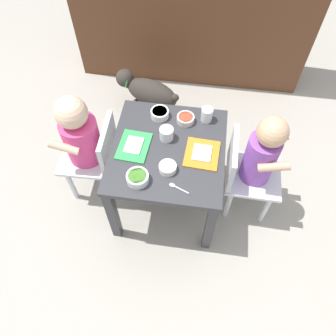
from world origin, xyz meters
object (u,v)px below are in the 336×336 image
Objects in this scene: water_cup_left at (207,115)px; spoon_by_left_tray at (177,187)px; dog at (148,91)px; seated_child_left at (83,138)px; cereal_bowl_left_side at (168,167)px; water_cup_right at (166,134)px; food_tray_left at (134,146)px; veggie_bowl_far at (138,178)px; food_tray_right at (202,154)px; cereal_bowl_right_side at (160,113)px; seated_child_right at (258,158)px; veggie_bowl_near at (186,119)px; dining_table at (168,159)px.

spoon_by_left_tray is at bearing -102.79° from water_cup_left.
dog is at bearing 108.86° from spoon_by_left_tray.
cereal_bowl_left_side is (0.45, -0.15, 0.05)m from seated_child_left.
water_cup_right is 0.85× the size of cereal_bowl_left_side.
food_tray_left is 1.93× the size of veggie_bowl_far.
cereal_bowl_right_side reaches higher than food_tray_right.
food_tray_left is at bearing -175.89° from seated_child_right.
dog is at bearing 121.13° from veggie_bowl_near.
cereal_bowl_right_side is 0.40m from veggie_bowl_far.
water_cup_right is at bearing 99.98° from cereal_bowl_left_side.
cereal_bowl_left_side is at bearing -143.50° from food_tray_right.
dining_table is at bearing 61.27° from veggie_bowl_far.
dog is 6.76× the size of water_cup_right.
dining_table is at bearing -108.60° from veggie_bowl_near.
veggie_bowl_far is at bearing -109.23° from water_cup_right.
veggie_bowl_far is at bearing 175.57° from spoon_by_left_tray.
cereal_bowl_left_side is at bearing -74.89° from cereal_bowl_right_side.
water_cup_right is 0.71× the size of spoon_by_left_tray.
food_tray_right is 0.18m from cereal_bowl_left_side.
veggie_bowl_near is at bearing 91.09° from spoon_by_left_tray.
cereal_bowl_right_side is (-0.05, 0.14, -0.01)m from water_cup_right.
veggie_bowl_near is 0.31m from cereal_bowl_left_side.
seated_child_left is 0.72m from dog.
spoon_by_left_tray is at bearing -115.09° from food_tray_right.
food_tray_left is at bearing -145.76° from water_cup_left.
dog is 0.75m from food_tray_left.
food_tray_right is at bearing -42.44° from cereal_bowl_right_side.
spoon_by_left_tray is (0.30, -0.89, 0.28)m from dog.
water_cup_left is 0.90× the size of cereal_bowl_left_side.
food_tray_left is 2.39× the size of cereal_bowl_left_side.
food_tray_left reaches higher than dining_table.
water_cup_right is 0.15m from veggie_bowl_near.
food_tray_left is (-0.60, -0.04, 0.04)m from seated_child_right.
cereal_bowl_left_side is (-0.42, -0.15, 0.05)m from seated_child_right.
cereal_bowl_right_side is at bearing 105.11° from cereal_bowl_left_side.
food_tray_left is 0.40m from water_cup_left.
veggie_bowl_far is at bearing -123.81° from water_cup_left.
veggie_bowl_near reaches higher than food_tray_left.
cereal_bowl_right_side reaches higher than dining_table.
food_tray_left is (0.07, -0.69, 0.29)m from dog.
dining_table is 0.24m from spoon_by_left_tray.
veggie_bowl_far is at bearing -157.16° from seated_child_right.
veggie_bowl_near is (-0.10, -0.03, -0.01)m from water_cup_left.
water_cup_right is (-0.18, -0.15, -0.00)m from water_cup_left.
veggie_bowl_far reaches higher than cereal_bowl_right_side.
cereal_bowl_right_side is at bearing 66.83° from food_tray_left.
water_cup_left is 0.11m from veggie_bowl_near.
seated_child_left reaches higher than food_tray_right.
water_cup_right is (0.42, 0.03, 0.06)m from seated_child_left.
veggie_bowl_near is at bearing 81.34° from cereal_bowl_left_side.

